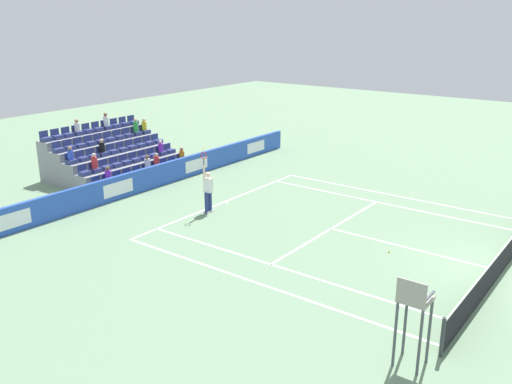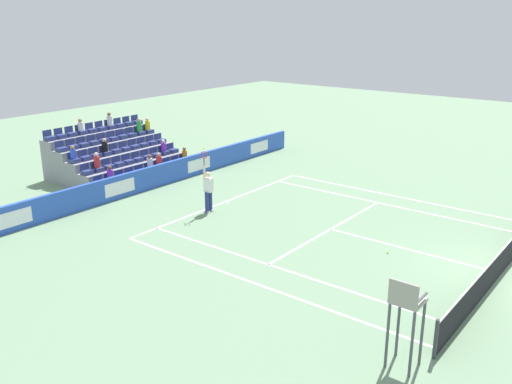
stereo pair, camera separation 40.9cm
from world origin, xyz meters
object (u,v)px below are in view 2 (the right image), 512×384
Objects in this scene: loose_tennis_ball at (388,253)px; umpire_chair at (406,310)px; tennis_player at (208,190)px; tennis_net at (503,260)px.

umpire_chair is at bearing 27.65° from loose_tennis_ball.
tennis_player reaches higher than umpire_chair.
umpire_chair reaches higher than loose_tennis_ball.
loose_tennis_ball is (-0.64, 7.95, -0.96)m from tennis_player.
tennis_player is 12.30m from umpire_chair.
tennis_net is 3.73m from loose_tennis_ball.
loose_tennis_ball is (-5.96, -3.12, -1.49)m from umpire_chair.
tennis_player is at bearing -82.91° from tennis_net.
tennis_player reaches higher than loose_tennis_ball.
tennis_net is 6.86m from umpire_chair.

